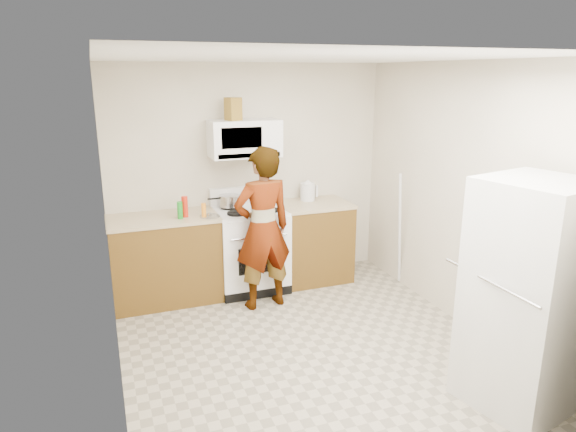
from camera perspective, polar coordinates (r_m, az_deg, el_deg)
name	(u,v)px	position (r m, az deg, el deg)	size (l,w,h in m)	color
floor	(308,348)	(4.77, 2.25, -14.42)	(3.60, 3.60, 0.00)	gray
back_wall	(250,175)	(5.93, -4.30, 4.52)	(3.20, 0.02, 2.50)	beige
right_wall	(466,198)	(5.10, 19.14, 1.85)	(0.02, 3.60, 2.50)	beige
cabinet_left	(166,260)	(5.67, -13.45, -4.82)	(1.12, 0.62, 0.90)	#593C15
counter_left	(163,218)	(5.52, -13.75, -0.27)	(1.14, 0.64, 0.04)	tan
cabinet_right	(313,243)	(6.08, 2.82, -2.96)	(0.80, 0.62, 0.90)	#593C15
counter_right	(314,204)	(5.95, 2.88, 1.31)	(0.82, 0.64, 0.04)	tan
gas_range	(250,247)	(5.82, -4.24, -3.51)	(0.76, 0.65, 1.13)	white
microwave	(244,138)	(5.66, -4.86, 8.59)	(0.76, 0.38, 0.40)	white
person	(263,229)	(5.25, -2.82, -1.44)	(0.62, 0.41, 1.70)	tan
fridge	(528,296)	(4.08, 25.09, -8.07)	(0.70, 0.70, 1.70)	silver
kettle	(308,192)	(6.04, 2.20, 2.71)	(0.17, 0.17, 0.21)	silver
jug	(233,109)	(5.55, -6.12, 11.74)	(0.14, 0.14, 0.24)	brown
saucepan	(229,201)	(5.74, -6.57, 1.69)	(0.22, 0.22, 0.12)	#B2B1B6
tray	(263,209)	(5.60, -2.80, 0.79)	(0.25, 0.16, 0.05)	white
bottle_spray	(185,207)	(5.45, -11.39, 1.03)	(0.06, 0.06, 0.22)	red
bottle_hot_sauce	(204,210)	(5.40, -9.34, 0.63)	(0.05, 0.05, 0.15)	orange
bottle_green_cap	(180,210)	(5.39, -11.92, 0.63)	(0.06, 0.06, 0.18)	#167D1E
pot_lid	(210,216)	(5.43, -8.67, -0.02)	(0.21, 0.21, 0.01)	silver
broom	(400,230)	(5.93, 12.31, -1.51)	(0.03, 0.03, 1.36)	silver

